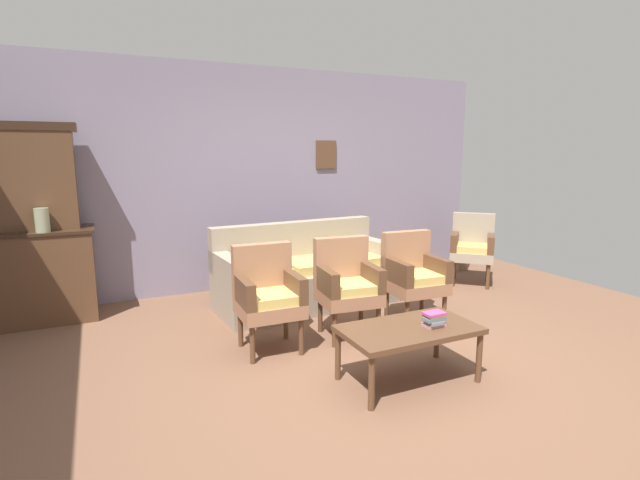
% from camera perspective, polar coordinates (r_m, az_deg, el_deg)
% --- Properties ---
extents(ground_plane, '(7.68, 7.68, 0.00)m').
position_cam_1_polar(ground_plane, '(3.96, 5.42, -14.61)').
color(ground_plane, brown).
extents(wall_back_with_decor, '(6.40, 0.09, 2.70)m').
position_cam_1_polar(wall_back_with_decor, '(6.01, -7.26, 7.26)').
color(wall_back_with_decor, gray).
rests_on(wall_back_with_decor, ground).
extents(side_cabinet, '(1.16, 0.55, 0.93)m').
position_cam_1_polar(side_cabinet, '(5.50, -31.09, -3.78)').
color(side_cabinet, brown).
rests_on(side_cabinet, ground).
extents(cabinet_upper_hutch, '(0.99, 0.38, 1.03)m').
position_cam_1_polar(cabinet_upper_hutch, '(5.45, -31.98, 6.52)').
color(cabinet_upper_hutch, brown).
rests_on(cabinet_upper_hutch, side_cabinet).
extents(vase_on_cabinet, '(0.13, 0.13, 0.23)m').
position_cam_1_polar(vase_on_cabinet, '(5.22, -30.36, 2.07)').
color(vase_on_cabinet, '#9BA17B').
rests_on(vase_on_cabinet, side_cabinet).
extents(floral_couch, '(2.02, 0.94, 0.90)m').
position_cam_1_polar(floral_couch, '(5.29, -1.73, -4.34)').
color(floral_couch, gray).
rests_on(floral_couch, ground).
extents(armchair_near_couch_end, '(0.53, 0.50, 0.90)m').
position_cam_1_polar(armchair_near_couch_end, '(4.09, -6.29, -6.32)').
color(armchair_near_couch_end, '#9E6B4C').
rests_on(armchair_near_couch_end, ground).
extents(armchair_near_cabinet, '(0.57, 0.54, 0.90)m').
position_cam_1_polar(armchair_near_cabinet, '(4.39, 3.24, -5.12)').
color(armchair_near_cabinet, '#9E6B4C').
rests_on(armchair_near_cabinet, ground).
extents(armchair_row_middle, '(0.55, 0.52, 0.90)m').
position_cam_1_polar(armchair_row_middle, '(4.80, 11.13, -3.95)').
color(armchair_row_middle, '#9E6B4C').
rests_on(armchair_row_middle, ground).
extents(wingback_chair_by_fireplace, '(0.71, 0.71, 0.90)m').
position_cam_1_polar(wingback_chair_by_fireplace, '(6.42, 17.79, -0.62)').
color(wingback_chair_by_fireplace, gray).
rests_on(wingback_chair_by_fireplace, ground).
extents(coffee_table, '(1.00, 0.56, 0.42)m').
position_cam_1_polar(coffee_table, '(3.60, 10.61, -10.87)').
color(coffee_table, brown).
rests_on(coffee_table, ground).
extents(book_stack_on_table, '(0.17, 0.11, 0.11)m').
position_cam_1_polar(book_stack_on_table, '(3.61, 13.52, -9.24)').
color(book_stack_on_table, '#BD8494').
rests_on(book_stack_on_table, coffee_table).
extents(floor_vase_by_wall, '(0.24, 0.24, 0.77)m').
position_cam_1_polar(floor_vase_by_wall, '(7.15, 16.48, -0.39)').
color(floor_vase_by_wall, brown).
rests_on(floor_vase_by_wall, ground).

